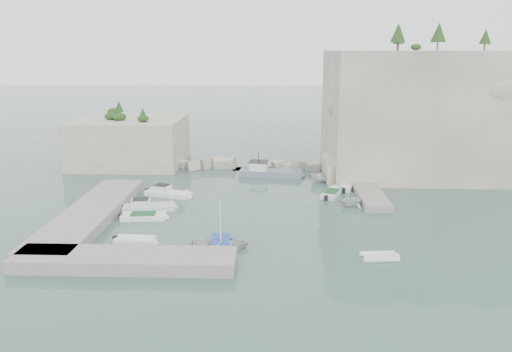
{
  "coord_description": "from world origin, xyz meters",
  "views": [
    {
      "loc": [
        1.97,
        -49.64,
        17.12
      ],
      "look_at": [
        0.0,
        6.0,
        3.0
      ],
      "focal_mm": 35.0,
      "sensor_mm": 36.0,
      "label": 1
    }
  ],
  "objects_px": {
    "tender_east_a": "(353,206)",
    "tender_east_c": "(346,188)",
    "motorboat_c": "(144,219)",
    "rowboat": "(221,248)",
    "motorboat_e": "(135,243)",
    "inflatable_dinghy": "(379,259)",
    "motorboat_a": "(168,196)",
    "tender_east_b": "(332,196)",
    "work_boat": "(271,176)",
    "tender_east_d": "(325,182)",
    "motorboat_b": "(149,210)"
  },
  "relations": [
    {
      "from": "motorboat_a",
      "to": "work_boat",
      "type": "relative_size",
      "value": 0.66
    },
    {
      "from": "motorboat_b",
      "to": "motorboat_c",
      "type": "height_order",
      "value": "motorboat_b"
    },
    {
      "from": "motorboat_e",
      "to": "inflatable_dinghy",
      "type": "height_order",
      "value": "motorboat_e"
    },
    {
      "from": "motorboat_c",
      "to": "tender_east_a",
      "type": "relative_size",
      "value": 1.48
    },
    {
      "from": "motorboat_e",
      "to": "tender_east_a",
      "type": "bearing_deg",
      "value": 33.55
    },
    {
      "from": "motorboat_c",
      "to": "work_boat",
      "type": "bearing_deg",
      "value": 49.95
    },
    {
      "from": "rowboat",
      "to": "inflatable_dinghy",
      "type": "distance_m",
      "value": 13.73
    },
    {
      "from": "motorboat_e",
      "to": "work_boat",
      "type": "distance_m",
      "value": 28.19
    },
    {
      "from": "motorboat_e",
      "to": "work_boat",
      "type": "height_order",
      "value": "work_boat"
    },
    {
      "from": "motorboat_a",
      "to": "tender_east_d",
      "type": "distance_m",
      "value": 20.97
    },
    {
      "from": "motorboat_c",
      "to": "tender_east_a",
      "type": "height_order",
      "value": "tender_east_a"
    },
    {
      "from": "motorboat_b",
      "to": "rowboat",
      "type": "height_order",
      "value": "motorboat_b"
    },
    {
      "from": "rowboat",
      "to": "motorboat_e",
      "type": "bearing_deg",
      "value": 78.22
    },
    {
      "from": "tender_east_c",
      "to": "work_boat",
      "type": "bearing_deg",
      "value": 74.24
    },
    {
      "from": "motorboat_a",
      "to": "tender_east_d",
      "type": "bearing_deg",
      "value": 38.57
    },
    {
      "from": "motorboat_b",
      "to": "motorboat_a",
      "type": "xyz_separation_m",
      "value": [
        1.02,
        5.43,
        0.0
      ]
    },
    {
      "from": "tender_east_b",
      "to": "tender_east_c",
      "type": "height_order",
      "value": "same"
    },
    {
      "from": "motorboat_b",
      "to": "tender_east_b",
      "type": "bearing_deg",
      "value": 6.64
    },
    {
      "from": "motorboat_a",
      "to": "tender_east_a",
      "type": "height_order",
      "value": "tender_east_a"
    },
    {
      "from": "tender_east_b",
      "to": "tender_east_c",
      "type": "bearing_deg",
      "value": -12.12
    },
    {
      "from": "tender_east_b",
      "to": "tender_east_a",
      "type": "bearing_deg",
      "value": -131.77
    },
    {
      "from": "inflatable_dinghy",
      "to": "tender_east_d",
      "type": "relative_size",
      "value": 0.78
    },
    {
      "from": "rowboat",
      "to": "tender_east_a",
      "type": "relative_size",
      "value": 1.51
    },
    {
      "from": "motorboat_b",
      "to": "tender_east_b",
      "type": "xyz_separation_m",
      "value": [
        20.76,
        6.26,
        0.0
      ]
    },
    {
      "from": "motorboat_c",
      "to": "work_boat",
      "type": "height_order",
      "value": "work_boat"
    },
    {
      "from": "motorboat_e",
      "to": "rowboat",
      "type": "height_order",
      "value": "rowboat"
    },
    {
      "from": "tender_east_c",
      "to": "tender_east_d",
      "type": "relative_size",
      "value": 1.1
    },
    {
      "from": "work_boat",
      "to": "tender_east_c",
      "type": "bearing_deg",
      "value": -24.99
    },
    {
      "from": "motorboat_c",
      "to": "rowboat",
      "type": "relative_size",
      "value": 0.98
    },
    {
      "from": "tender_east_c",
      "to": "motorboat_e",
      "type": "bearing_deg",
      "value": 148.02
    },
    {
      "from": "motorboat_c",
      "to": "rowboat",
      "type": "bearing_deg",
      "value": -45.44
    },
    {
      "from": "tender_east_c",
      "to": "tender_east_d",
      "type": "distance_m",
      "value": 4.01
    },
    {
      "from": "rowboat",
      "to": "motorboat_b",
      "type": "bearing_deg",
      "value": 34.75
    },
    {
      "from": "tender_east_d",
      "to": "tender_east_a",
      "type": "bearing_deg",
      "value": 174.44
    },
    {
      "from": "motorboat_a",
      "to": "tender_east_c",
      "type": "bearing_deg",
      "value": 28.58
    },
    {
      "from": "tender_east_b",
      "to": "work_boat",
      "type": "xyz_separation_m",
      "value": [
        -7.44,
        9.36,
        0.0
      ]
    },
    {
      "from": "rowboat",
      "to": "tender_east_d",
      "type": "xyz_separation_m",
      "value": [
        11.6,
        23.44,
        0.0
      ]
    },
    {
      "from": "motorboat_c",
      "to": "tender_east_c",
      "type": "height_order",
      "value": "same"
    },
    {
      "from": "inflatable_dinghy",
      "to": "tender_east_a",
      "type": "height_order",
      "value": "tender_east_a"
    },
    {
      "from": "tender_east_a",
      "to": "motorboat_b",
      "type": "bearing_deg",
      "value": 73.37
    },
    {
      "from": "motorboat_e",
      "to": "tender_east_a",
      "type": "xyz_separation_m",
      "value": [
        21.53,
        12.11,
        0.0
      ]
    },
    {
      "from": "inflatable_dinghy",
      "to": "tender_east_b",
      "type": "relative_size",
      "value": 0.67
    },
    {
      "from": "tender_east_a",
      "to": "tender_east_c",
      "type": "height_order",
      "value": "tender_east_a"
    },
    {
      "from": "tender_east_a",
      "to": "tender_east_c",
      "type": "bearing_deg",
      "value": -24.9
    },
    {
      "from": "tender_east_d",
      "to": "tender_east_b",
      "type": "bearing_deg",
      "value": 164.39
    },
    {
      "from": "tender_east_c",
      "to": "work_boat",
      "type": "distance_m",
      "value": 11.44
    },
    {
      "from": "motorboat_b",
      "to": "motorboat_a",
      "type": "distance_m",
      "value": 5.52
    },
    {
      "from": "rowboat",
      "to": "motorboat_c",
      "type": "bearing_deg",
      "value": 43.9
    },
    {
      "from": "motorboat_b",
      "to": "tender_east_c",
      "type": "xyz_separation_m",
      "value": [
        22.99,
        9.5,
        0.0
      ]
    },
    {
      "from": "motorboat_a",
      "to": "rowboat",
      "type": "bearing_deg",
      "value": -45.38
    }
  ]
}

